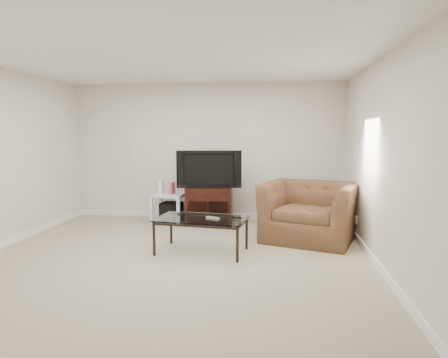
# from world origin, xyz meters

# --- Properties ---
(floor) EXTENTS (5.00, 5.00, 0.00)m
(floor) POSITION_xyz_m (0.00, 0.00, 0.00)
(floor) COLOR tan
(floor) RESTS_ON ground
(ceiling) EXTENTS (5.00, 5.00, 0.00)m
(ceiling) POSITION_xyz_m (0.00, 0.00, 2.50)
(ceiling) COLOR white
(ceiling) RESTS_ON ground
(wall_back) EXTENTS (5.00, 0.02, 2.50)m
(wall_back) POSITION_xyz_m (0.00, 2.50, 1.25)
(wall_back) COLOR silver
(wall_back) RESTS_ON ground
(wall_right) EXTENTS (0.02, 5.00, 2.50)m
(wall_right) POSITION_xyz_m (2.50, 0.00, 1.25)
(wall_right) COLOR silver
(wall_right) RESTS_ON ground
(plate_back) EXTENTS (0.12, 0.02, 0.12)m
(plate_back) POSITION_xyz_m (-1.40, 2.49, 1.25)
(plate_back) COLOR white
(plate_back) RESTS_ON wall_back
(plate_right_switch) EXTENTS (0.02, 0.09, 0.13)m
(plate_right_switch) POSITION_xyz_m (2.49, 1.60, 1.25)
(plate_right_switch) COLOR white
(plate_right_switch) RESTS_ON wall_right
(plate_right_outlet) EXTENTS (0.02, 0.08, 0.12)m
(plate_right_outlet) POSITION_xyz_m (2.49, 1.30, 0.30)
(plate_right_outlet) COLOR white
(plate_right_outlet) RESTS_ON wall_right
(tv_stand) EXTENTS (0.83, 0.60, 0.66)m
(tv_stand) POSITION_xyz_m (0.13, 2.05, 0.33)
(tv_stand) COLOR black
(tv_stand) RESTS_ON floor
(dvd_player) EXTENTS (0.45, 0.33, 0.06)m
(dvd_player) POSITION_xyz_m (0.13, 2.01, 0.55)
(dvd_player) COLOR black
(dvd_player) RESTS_ON tv_stand
(television) EXTENTS (1.05, 0.36, 0.64)m
(television) POSITION_xyz_m (0.13, 2.02, 0.98)
(television) COLOR black
(television) RESTS_ON tv_stand
(side_table) EXTENTS (0.57, 0.57, 0.52)m
(side_table) POSITION_xyz_m (-0.60, 2.05, 0.26)
(side_table) COLOR silver
(side_table) RESTS_ON floor
(subwoofer) EXTENTS (0.37, 0.37, 0.34)m
(subwoofer) POSITION_xyz_m (-0.57, 2.07, 0.19)
(subwoofer) COLOR black
(subwoofer) RESTS_ON floor
(game_console) EXTENTS (0.06, 0.18, 0.24)m
(game_console) POSITION_xyz_m (-0.73, 2.04, 0.64)
(game_console) COLOR white
(game_console) RESTS_ON side_table
(game_case) EXTENTS (0.08, 0.16, 0.21)m
(game_case) POSITION_xyz_m (-0.54, 2.02, 0.63)
(game_case) COLOR #CC4C4C
(game_case) RESTS_ON side_table
(recliner) EXTENTS (1.52, 1.22, 1.15)m
(recliner) POSITION_xyz_m (1.79, 1.20, 0.58)
(recliner) COLOR brown
(recliner) RESTS_ON floor
(coffee_table) EXTENTS (1.27, 0.82, 0.47)m
(coffee_table) POSITION_xyz_m (0.31, 0.35, 0.23)
(coffee_table) COLOR black
(coffee_table) RESTS_ON floor
(remote) EXTENTS (0.19, 0.12, 0.02)m
(remote) POSITION_xyz_m (0.46, 0.34, 0.48)
(remote) COLOR #B2B2B7
(remote) RESTS_ON coffee_table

